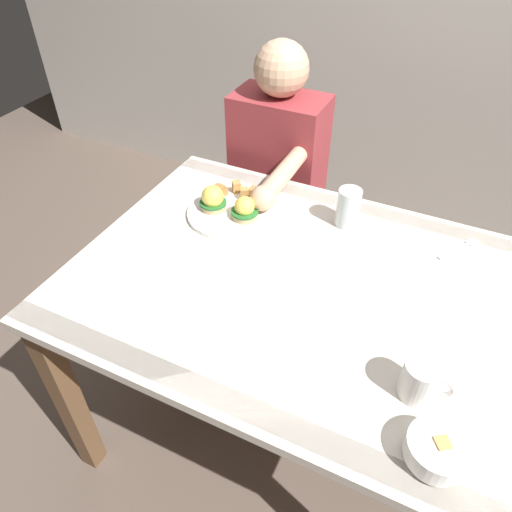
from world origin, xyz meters
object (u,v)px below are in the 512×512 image
Objects in this scene: dining_table at (294,307)px; coffee_mug at (422,379)px; water_glass_near at (348,210)px; diner_person at (276,174)px; fruit_bowl at (436,450)px; eggs_benedict_plate at (229,207)px; fork at (461,248)px.

dining_table is 10.79× the size of coffee_mug.
diner_person reaches higher than water_glass_near.
dining_table is 0.34m from water_glass_near.
fruit_bowl is 0.74m from water_glass_near.
coffee_mug reaches higher than dining_table.
dining_table is 0.38m from eggs_benedict_plate.
fruit_bowl is at bearing -36.28° from eggs_benedict_plate.
diner_person is (-0.02, 0.41, -0.11)m from eggs_benedict_plate.
dining_table is 0.68m from diner_person.
dining_table is 4.44× the size of eggs_benedict_plate.
eggs_benedict_plate is at bearing -86.95° from diner_person.
fork is at bearing 11.55° from eggs_benedict_plate.
fork is at bearing 93.64° from fruit_bowl.
coffee_mug is 0.92× the size of water_glass_near.
eggs_benedict_plate is at bearing -168.45° from fork.
eggs_benedict_plate is 0.69m from fork.
fruit_bowl is 0.11× the size of diner_person.
coffee_mug is 0.54m from fork.
dining_table is at bearing -98.44° from water_glass_near.
coffee_mug is (-0.06, 0.13, 0.02)m from fruit_bowl.
water_glass_near reaches higher than fork.
coffee_mug is 0.80× the size of fork.
eggs_benedict_plate is at bearing 148.11° from dining_table.
water_glass_near is at bearing -174.65° from fork.
eggs_benedict_plate is 0.24× the size of diner_person.
eggs_benedict_plate is 0.43m from diner_person.
coffee_mug is at bearing -30.34° from dining_table.
fork is (0.68, 0.14, -0.02)m from eggs_benedict_plate.
water_glass_near is at bearing 17.27° from eggs_benedict_plate.
water_glass_near is at bearing 81.56° from dining_table.
eggs_benedict_plate reaches higher than fork.
diner_person is at bearing 158.63° from fork.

